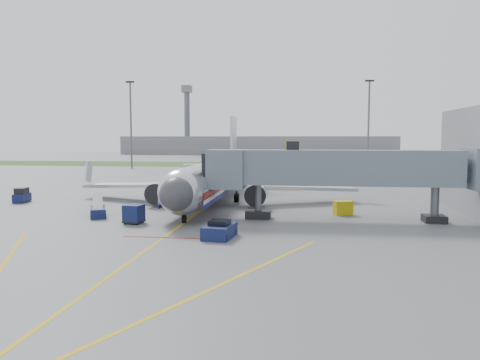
# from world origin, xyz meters

# --- Properties ---
(ground) EXTENTS (400.00, 400.00, 0.00)m
(ground) POSITION_xyz_m (0.00, 0.00, 0.00)
(ground) COLOR #565659
(ground) RESTS_ON ground
(grass_strip) EXTENTS (300.00, 25.00, 0.01)m
(grass_strip) POSITION_xyz_m (0.00, 90.00, 0.01)
(grass_strip) COLOR #2D4C1E
(grass_strip) RESTS_ON ground
(apron_markings) EXTENTS (21.52, 50.00, 0.01)m
(apron_markings) POSITION_xyz_m (0.00, -7.40, 0.00)
(apron_markings) COLOR gold
(apron_markings) RESTS_ON ground
(airliner) EXTENTS (32.10, 35.67, 10.25)m
(airliner) POSITION_xyz_m (0.00, 15.25, 2.65)
(airliner) COLOR silver
(airliner) RESTS_ON ground
(jet_bridge) EXTENTS (25.30, 4.00, 6.90)m
(jet_bridge) POSITION_xyz_m (12.86, 5.00, 4.47)
(jet_bridge) COLOR slate
(jet_bridge) RESTS_ON ground
(light_mast_left) EXTENTS (2.00, 0.44, 20.40)m
(light_mast_left) POSITION_xyz_m (-30.00, 70.00, 10.78)
(light_mast_left) COLOR #595B60
(light_mast_left) RESTS_ON ground
(light_mast_right) EXTENTS (2.00, 0.44, 20.40)m
(light_mast_right) POSITION_xyz_m (25.00, 75.00, 10.78)
(light_mast_right) COLOR #595B60
(light_mast_right) RESTS_ON ground
(distant_terminal) EXTENTS (120.00, 14.00, 8.00)m
(distant_terminal) POSITION_xyz_m (-10.00, 170.00, 4.00)
(distant_terminal) COLOR slate
(distant_terminal) RESTS_ON ground
(control_tower) EXTENTS (4.00, 4.00, 30.00)m
(control_tower) POSITION_xyz_m (-40.00, 165.00, 17.33)
(control_tower) COLOR #595B60
(control_tower) RESTS_ON ground
(pushback_tug) EXTENTS (2.24, 3.28, 1.28)m
(pushback_tug) POSITION_xyz_m (4.00, -3.50, 0.53)
(pushback_tug) COLOR #0D163C
(pushback_tug) RESTS_ON ground
(baggage_tug) EXTENTS (1.54, 2.47, 1.62)m
(baggage_tug) POSITION_xyz_m (-21.13, 12.09, 0.72)
(baggage_tug) COLOR #0D163C
(baggage_tug) RESTS_ON ground
(baggage_cart_a) EXTENTS (2.11, 2.11, 1.79)m
(baggage_cart_a) POSITION_xyz_m (-5.60, 13.83, 0.91)
(baggage_cart_a) COLOR #0D163C
(baggage_cart_a) RESTS_ON ground
(baggage_cart_b) EXTENTS (1.67, 1.67, 1.58)m
(baggage_cart_b) POSITION_xyz_m (-4.09, 1.13, 0.81)
(baggage_cart_b) COLOR #0D163C
(baggage_cart_b) RESTS_ON ground
(baggage_cart_c) EXTENTS (1.82, 1.82, 1.79)m
(baggage_cart_c) POSITION_xyz_m (-7.04, 17.60, 0.91)
(baggage_cart_c) COLOR #0D163C
(baggage_cart_c) RESTS_ON ground
(belt_loader) EXTENTS (2.72, 4.17, 2.00)m
(belt_loader) POSITION_xyz_m (-8.56, 4.04, 0.50)
(belt_loader) COLOR #0D163C
(belt_loader) RESTS_ON ground
(ground_power_cart) EXTENTS (1.86, 1.49, 1.30)m
(ground_power_cart) POSITION_xyz_m (13.65, 8.00, 0.64)
(ground_power_cart) COLOR #C5AF0B
(ground_power_cart) RESTS_ON ground
(ramp_worker) EXTENTS (0.84, 0.78, 1.92)m
(ramp_worker) POSITION_xyz_m (-6.67, 16.78, 0.96)
(ramp_worker) COLOR #89E31A
(ramp_worker) RESTS_ON ground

